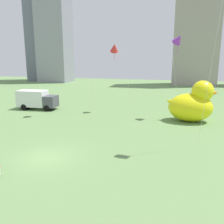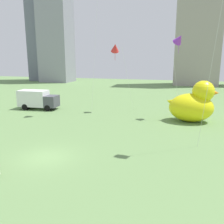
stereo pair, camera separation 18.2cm
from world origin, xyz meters
name	(u,v)px [view 2 (the right image)]	position (x,y,z in m)	size (l,w,h in m)	color
ground_plane	(46,157)	(0.00, 0.00, 0.00)	(140.00, 140.00, 0.00)	#668B50
giant_inflatable_duck	(193,104)	(11.62, 14.67, 2.15)	(6.10, 3.92, 5.06)	yellow
box_truck	(38,100)	(-10.72, 16.10, 1.44)	(6.06, 2.68, 2.85)	white
city_skyline	(156,28)	(2.56, 57.37, 15.93)	(80.51, 11.81, 38.02)	slate
kite_red	(115,48)	(1.07, 17.42, 8.99)	(3.25, 4.01, 9.76)	silver
kite_purple	(179,39)	(9.51, 15.64, 9.87)	(1.85, 1.90, 10.66)	silver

